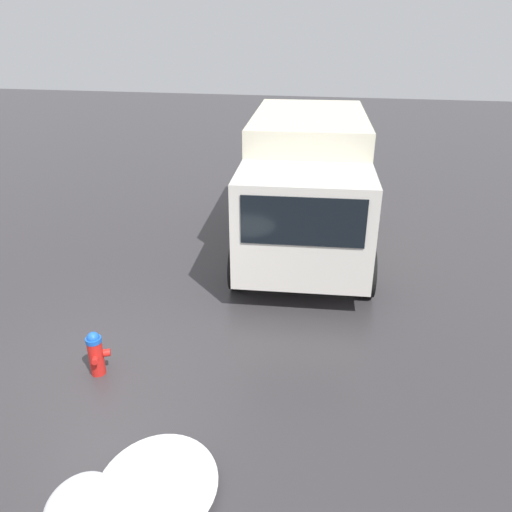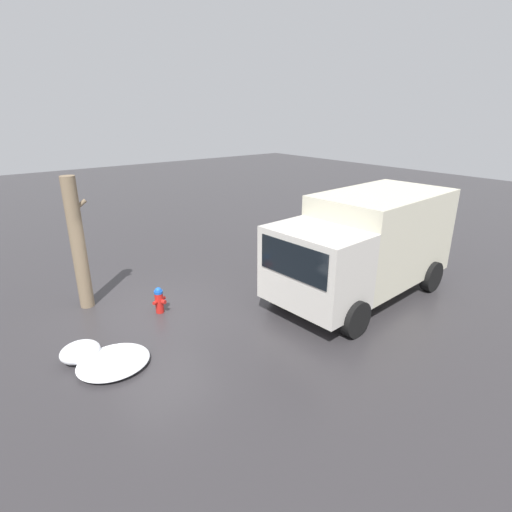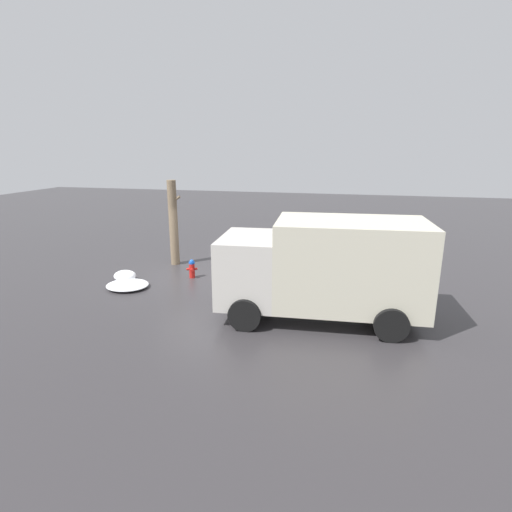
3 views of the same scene
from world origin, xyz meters
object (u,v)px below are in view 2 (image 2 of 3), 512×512
(fire_hydrant, at_px, (159,300))
(pedestrian, at_px, (305,274))
(delivery_truck, at_px, (366,242))
(tree_trunk, at_px, (78,244))

(fire_hydrant, bearing_deg, pedestrian, 34.06)
(fire_hydrant, xyz_separation_m, delivery_truck, (5.14, -2.58, 1.21))
(delivery_truck, relative_size, pedestrian, 3.30)
(fire_hydrant, distance_m, pedestrian, 3.92)
(tree_trunk, xyz_separation_m, pedestrian, (4.62, -3.74, -0.81))
(delivery_truck, distance_m, pedestrian, 2.06)
(tree_trunk, relative_size, delivery_truck, 0.60)
(tree_trunk, bearing_deg, fire_hydrant, -48.48)
(fire_hydrant, height_order, tree_trunk, tree_trunk)
(fire_hydrant, bearing_deg, delivery_truck, 41.29)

